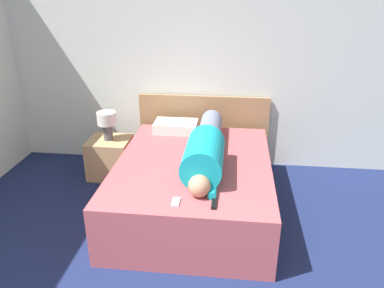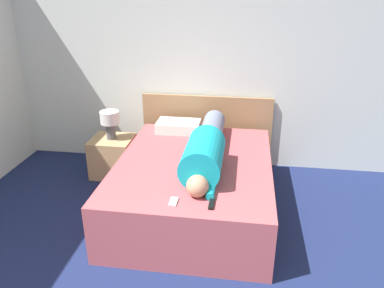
{
  "view_description": "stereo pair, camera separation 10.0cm",
  "coord_description": "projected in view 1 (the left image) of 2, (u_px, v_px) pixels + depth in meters",
  "views": [
    {
      "loc": [
        0.35,
        -0.64,
        2.2
      ],
      "look_at": [
        -0.02,
        2.58,
        0.81
      ],
      "focal_mm": 35.0,
      "sensor_mm": 36.0,
      "label": 1
    },
    {
      "loc": [
        0.45,
        -0.62,
        2.2
      ],
      "look_at": [
        -0.02,
        2.58,
        0.81
      ],
      "focal_mm": 35.0,
      "sensor_mm": 36.0,
      "label": 2
    }
  ],
  "objects": [
    {
      "name": "person_lying",
      "position": [
        206.0,
        148.0,
        3.66
      ],
      "size": [
        0.36,
        1.68,
        0.36
      ],
      "color": "tan",
      "rests_on": "bed"
    },
    {
      "name": "wall_back",
      "position": [
        207.0,
        64.0,
        4.57
      ],
      "size": [
        6.15,
        0.06,
        2.6
      ],
      "color": "silver",
      "rests_on": "ground_plane"
    },
    {
      "name": "headboard",
      "position": [
        203.0,
        130.0,
        4.84
      ],
      "size": [
        1.66,
        0.04,
        0.92
      ],
      "color": "#A37A51",
      "rests_on": "ground_plane"
    },
    {
      "name": "pillow_near_headboard",
      "position": [
        176.0,
        126.0,
        4.5
      ],
      "size": [
        0.51,
        0.32,
        0.12
      ],
      "color": "silver",
      "rests_on": "bed"
    },
    {
      "name": "cell_phone",
      "position": [
        176.0,
        202.0,
        3.05
      ],
      "size": [
        0.06,
        0.13,
        0.01
      ],
      "color": "#B2B7BC",
      "rests_on": "bed"
    },
    {
      "name": "bed",
      "position": [
        194.0,
        186.0,
        3.87
      ],
      "size": [
        1.54,
        1.98,
        0.56
      ],
      "color": "#A84C51",
      "rests_on": "ground_plane"
    },
    {
      "name": "nightstand",
      "position": [
        110.0,
        157.0,
        4.61
      ],
      "size": [
        0.5,
        0.46,
        0.48
      ],
      "color": "tan",
      "rests_on": "ground_plane"
    },
    {
      "name": "tv_remote",
      "position": [
        214.0,
        203.0,
        3.01
      ],
      "size": [
        0.04,
        0.15,
        0.02
      ],
      "color": "black",
      "rests_on": "bed"
    },
    {
      "name": "table_lamp",
      "position": [
        107.0,
        122.0,
        4.42
      ],
      "size": [
        0.23,
        0.23,
        0.35
      ],
      "color": "#4C4C51",
      "rests_on": "nightstand"
    }
  ]
}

